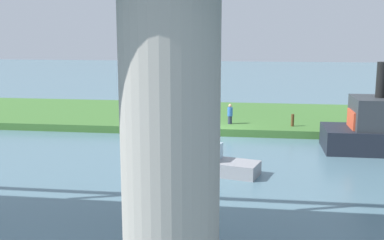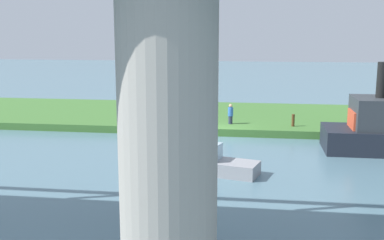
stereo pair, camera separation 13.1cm
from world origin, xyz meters
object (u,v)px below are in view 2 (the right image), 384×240
at_px(pontoon_yellow, 174,141).
at_px(motorboat_red, 212,163).
at_px(bridge_pylon, 168,125).
at_px(person_on_bank, 231,114).
at_px(mooring_post, 293,120).

height_order(pontoon_yellow, motorboat_red, motorboat_red).
bearing_deg(motorboat_red, pontoon_yellow, -59.18).
xyz_separation_m(bridge_pylon, motorboat_red, (-0.30, -9.59, -3.73)).
relative_size(bridge_pylon, person_on_bank, 6.09).
bearing_deg(motorboat_red, mooring_post, -114.65).
bearing_deg(bridge_pylon, mooring_post, -103.88).
xyz_separation_m(bridge_pylon, pontoon_yellow, (2.42, -14.14, -3.76)).
distance_m(bridge_pylon, person_on_bank, 19.88).
distance_m(bridge_pylon, motorboat_red, 10.29).
relative_size(mooring_post, pontoon_yellow, 0.20).
bearing_deg(person_on_bank, pontoon_yellow, 61.64).
height_order(bridge_pylon, motorboat_red, bridge_pylon).
xyz_separation_m(mooring_post, motorboat_red, (4.49, 9.78, -0.41)).
distance_m(bridge_pylon, pontoon_yellow, 14.83).
distance_m(mooring_post, pontoon_yellow, 8.92).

